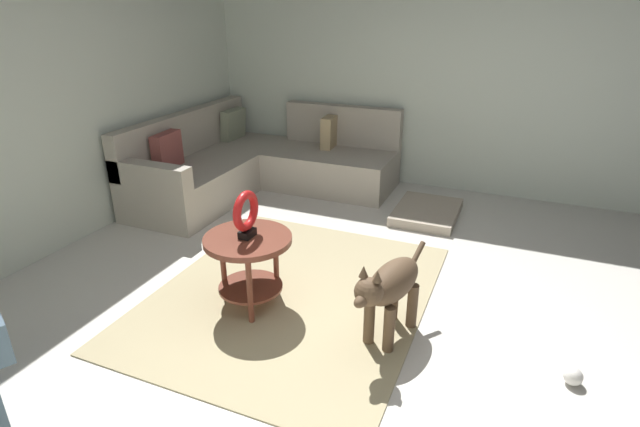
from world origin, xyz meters
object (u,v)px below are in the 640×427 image
Objects in this scene: side_table at (249,253)px; torus_sculpture at (246,213)px; sectional_couch at (257,165)px; dog_bed_mat at (427,212)px; dog at (390,287)px; dog_toy_ball at (573,376)px.

side_table is 1.84× the size of torus_sculpture.
side_table is (-2.07, -1.11, 0.12)m from sectional_couch.
sectional_couch is 2.81× the size of dog_bed_mat.
dog_bed_mat is at bearing -71.81° from dog.
torus_sculpture is (0.00, -0.00, 0.29)m from side_table.
side_table is at bearing 90.22° from dog_toy_ball.
dog is at bearing -89.60° from torus_sculpture.
sectional_couch is 1.95m from dog_bed_mat.
sectional_couch reaches higher than side_table.
side_table is at bearing -151.86° from sectional_couch.
dog_toy_ball is (-2.07, -3.19, -0.24)m from sectional_couch.
dog_toy_ball is at bearing -122.97° from sectional_couch.
dog reaches higher than dog_toy_ball.
torus_sculpture is (-2.07, -1.11, 0.42)m from sectional_couch.
torus_sculpture is 2.32m from dog_bed_mat.
side_table reaches higher than dog_bed_mat.
dog_bed_mat is (2.06, -0.83, -0.67)m from torus_sculpture.
dog_toy_ball is (-2.05, -1.25, 0.01)m from dog_bed_mat.
torus_sculpture is 0.39× the size of dog.
sectional_couch is 2.39m from torus_sculpture.
sectional_couch is at bearing -30.98° from dog.
side_table is at bearing 158.18° from dog_bed_mat.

